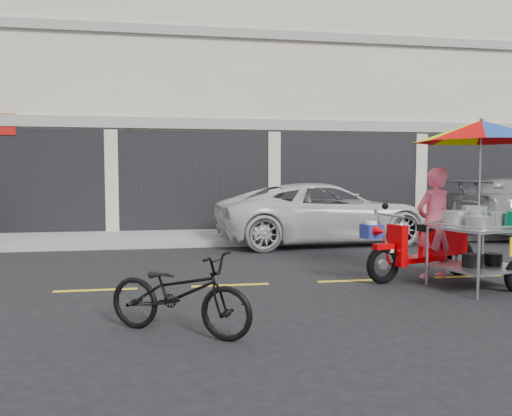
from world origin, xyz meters
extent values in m
plane|color=black|center=(0.00, 0.00, 0.00)|extent=(90.00, 90.00, 0.00)
cube|color=gray|center=(0.00, 5.50, 0.07)|extent=(45.00, 3.00, 0.15)
cube|color=beige|center=(0.00, 10.50, 4.00)|extent=(36.00, 8.00, 8.00)
cube|color=black|center=(0.00, 6.47, 1.45)|extent=(35.28, 0.06, 2.90)
cube|color=gray|center=(0.00, 6.45, 3.10)|extent=(36.00, 0.12, 0.30)
cube|color=gray|center=(0.00, 6.45, 5.60)|extent=(36.00, 0.12, 0.25)
cube|color=gold|center=(0.00, 0.00, 0.00)|extent=(42.00, 0.10, 0.01)
imported|color=silver|center=(0.84, 4.33, 0.74)|extent=(5.53, 2.91, 1.48)
imported|color=black|center=(-2.80, -2.23, 0.45)|extent=(1.77, 1.40, 0.90)
torus|color=black|center=(0.37, -0.27, 0.30)|extent=(0.62, 0.27, 0.61)
torus|color=black|center=(1.93, 0.15, 0.30)|extent=(0.62, 0.27, 0.61)
cylinder|color=#9EA0A5|center=(0.37, -0.27, 0.30)|extent=(0.16, 0.10, 0.15)
cylinder|color=#9EA0A5|center=(1.93, 0.15, 0.30)|extent=(0.16, 0.10, 0.15)
cube|color=#D00004|center=(0.37, -0.27, 0.59)|extent=(0.36, 0.21, 0.09)
cylinder|color=#9EA0A5|center=(0.37, -0.27, 0.75)|extent=(0.39, 0.15, 0.86)
cube|color=#D00004|center=(0.63, -0.20, 0.59)|extent=(0.22, 0.39, 0.64)
cube|color=#D00004|center=(1.10, -0.07, 0.34)|extent=(0.91, 0.51, 0.09)
cube|color=#D00004|center=(1.56, 0.05, 0.59)|extent=(0.85, 0.48, 0.43)
cube|color=black|center=(1.46, 0.03, 0.84)|extent=(0.74, 0.43, 0.11)
cylinder|color=#9EA0A5|center=(0.50, -0.23, 1.07)|extent=(0.19, 0.58, 0.04)
sphere|color=black|center=(0.50, -0.01, 1.20)|extent=(0.11, 0.11, 0.11)
cylinder|color=white|center=(0.50, -0.23, 0.51)|extent=(0.16, 0.16, 0.05)
cube|color=navy|center=(0.14, -0.33, 0.84)|extent=(0.33, 0.30, 0.21)
cylinder|color=white|center=(0.14, -0.33, 0.96)|extent=(0.21, 0.21, 0.05)
cone|color=#D00004|center=(0.19, -0.50, 0.86)|extent=(0.25, 0.28, 0.19)
cylinder|color=#9EA0A5|center=(1.24, -1.42, 0.46)|extent=(0.05, 0.05, 0.91)
cylinder|color=#9EA0A5|center=(0.99, -0.49, 0.46)|extent=(0.05, 0.05, 0.91)
cylinder|color=#9EA0A5|center=(2.13, -0.18, 0.46)|extent=(0.05, 0.05, 0.91)
cube|color=#9EA0A5|center=(1.68, -0.80, 0.32)|extent=(1.39, 1.24, 0.03)
cube|color=#9EA0A5|center=(1.68, -0.80, 0.91)|extent=(1.39, 1.24, 0.04)
cylinder|color=#9EA0A5|center=(1.81, -1.27, 0.98)|extent=(1.15, 0.33, 0.03)
cylinder|color=#9EA0A5|center=(1.56, -0.34, 0.98)|extent=(1.15, 0.33, 0.03)
cylinder|color=#9EA0A5|center=(1.11, -0.96, 0.98)|extent=(0.27, 0.94, 0.03)
cylinder|color=#9EA0A5|center=(2.25, -0.65, 0.98)|extent=(0.27, 0.94, 0.03)
cylinder|color=#9EA0A5|center=(1.56, -0.34, 0.32)|extent=(0.25, 0.79, 0.04)
cylinder|color=#9EA0A5|center=(1.56, -0.34, 0.86)|extent=(0.25, 0.79, 0.04)
cylinder|color=#B7B7BC|center=(1.32, -0.68, 1.04)|extent=(0.45, 0.45, 0.21)
cylinder|color=#B7B7BC|center=(1.72, -0.55, 1.07)|extent=(0.45, 0.45, 0.27)
cylinder|color=#B7B7BC|center=(2.06, -0.65, 1.02)|extent=(0.37, 0.37, 0.18)
cylinder|color=#B7B7BC|center=(1.47, -1.06, 1.01)|extent=(0.37, 0.37, 0.16)
cylinder|color=black|center=(1.53, -0.84, 0.43)|extent=(0.37, 0.37, 0.19)
cylinder|color=black|center=(1.94, -0.73, 0.42)|extent=(0.31, 0.31, 0.17)
cylinder|color=#9EA0A5|center=(1.71, -0.69, 1.71)|extent=(0.03, 0.03, 1.61)
sphere|color=#9EA0A5|center=(1.71, -0.69, 2.54)|extent=(0.06, 0.06, 0.06)
imported|color=#E95570|center=(1.36, 0.00, 0.91)|extent=(0.75, 0.59, 1.82)
camera|label=1|loc=(-2.85, -7.55, 1.73)|focal=35.00mm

